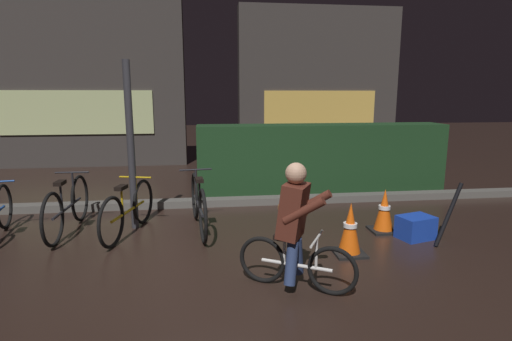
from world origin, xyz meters
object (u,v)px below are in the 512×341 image
at_px(traffic_cone_far, 384,211).
at_px(closed_umbrella, 449,215).
at_px(parked_bike_left_mid, 67,207).
at_px(parked_bike_center_left, 129,210).
at_px(traffic_cone_near, 350,230).
at_px(blue_crate, 416,227).
at_px(cyclist, 295,226).
at_px(street_post, 131,147).
at_px(parked_bike_center_right, 199,204).

xyz_separation_m(traffic_cone_far, closed_umbrella, (0.58, -0.56, 0.10)).
bearing_deg(parked_bike_left_mid, parked_bike_center_left, -101.25).
height_order(traffic_cone_near, blue_crate, traffic_cone_near).
relative_size(traffic_cone_near, cyclist, 0.50).
xyz_separation_m(parked_bike_center_left, cyclist, (1.88, -1.76, 0.29)).
relative_size(street_post, traffic_cone_far, 3.87).
distance_m(parked_bike_center_right, closed_umbrella, 3.25).
bearing_deg(street_post, parked_bike_center_left, -96.65).
distance_m(street_post, parked_bike_center_right, 1.21).
distance_m(street_post, parked_bike_left_mid, 1.18).
height_order(parked_bike_center_right, closed_umbrella, parked_bike_center_right).
bearing_deg(closed_umbrella, traffic_cone_far, 114.56).
bearing_deg(parked_bike_center_left, blue_crate, -85.04).
height_order(street_post, parked_bike_left_mid, street_post).
bearing_deg(parked_bike_left_mid, traffic_cone_near, -107.75).
xyz_separation_m(street_post, traffic_cone_far, (3.42, -0.59, -0.87)).
xyz_separation_m(street_post, parked_bike_center_left, (-0.03, -0.26, -0.82)).
height_order(parked_bike_left_mid, closed_umbrella, parked_bike_left_mid).
distance_m(parked_bike_center_left, parked_bike_center_right, 0.93).
distance_m(street_post, blue_crate, 3.96).
distance_m(street_post, parked_bike_center_left, 0.86).
bearing_deg(parked_bike_left_mid, street_post, -83.65).
height_order(parked_bike_center_left, blue_crate, parked_bike_center_left).
height_order(parked_bike_left_mid, parked_bike_center_right, parked_bike_center_right).
distance_m(street_post, traffic_cone_far, 3.58).
bearing_deg(blue_crate, traffic_cone_near, -159.06).
distance_m(traffic_cone_near, blue_crate, 1.13).
relative_size(traffic_cone_far, closed_umbrella, 0.70).
relative_size(street_post, parked_bike_center_left, 1.47).
bearing_deg(parked_bike_center_left, traffic_cone_near, -96.37).
xyz_separation_m(traffic_cone_near, blue_crate, (1.05, 0.40, -0.15)).
relative_size(traffic_cone_far, blue_crate, 1.36).
distance_m(cyclist, closed_umbrella, 2.33).
xyz_separation_m(parked_bike_center_left, blue_crate, (3.75, -0.64, -0.19)).
bearing_deg(parked_bike_center_left, traffic_cone_far, -80.73).
height_order(street_post, cyclist, street_post).
distance_m(parked_bike_left_mid, traffic_cone_near, 3.75).
relative_size(parked_bike_left_mid, parked_bike_center_right, 0.98).
distance_m(street_post, closed_umbrella, 4.23).
height_order(blue_crate, closed_umbrella, closed_umbrella).
relative_size(parked_bike_center_right, blue_crate, 3.98).
relative_size(parked_bike_center_right, cyclist, 1.41).
bearing_deg(closed_umbrella, street_post, 142.89).
xyz_separation_m(parked_bike_center_left, traffic_cone_far, (3.45, -0.32, -0.05)).
bearing_deg(traffic_cone_near, parked_bike_center_left, 159.03).
height_order(parked_bike_center_left, traffic_cone_far, parked_bike_center_left).
height_order(parked_bike_center_right, traffic_cone_far, parked_bike_center_right).
distance_m(parked_bike_left_mid, traffic_cone_far, 4.32).
relative_size(parked_bike_center_right, traffic_cone_near, 2.79).
bearing_deg(parked_bike_center_left, street_post, 7.95).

